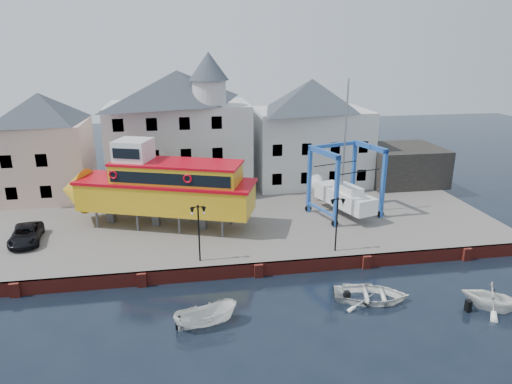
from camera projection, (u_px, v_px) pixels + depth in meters
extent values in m
plane|color=black|center=(258.00, 277.00, 32.17)|extent=(140.00, 140.00, 0.00)
cube|color=slate|center=(238.00, 215.00, 42.33)|extent=(44.00, 22.00, 1.00)
cube|color=maroon|center=(258.00, 270.00, 32.13)|extent=(44.00, 0.25, 1.00)
cube|color=maroon|center=(15.00, 290.00, 29.46)|extent=(0.60, 0.36, 1.00)
cube|color=maroon|center=(142.00, 280.00, 30.71)|extent=(0.60, 0.36, 1.00)
cube|color=maroon|center=(259.00, 271.00, 31.97)|extent=(0.60, 0.36, 1.00)
cube|color=maroon|center=(367.00, 262.00, 33.22)|extent=(0.60, 0.36, 1.00)
cube|color=maroon|center=(467.00, 254.00, 34.48)|extent=(0.60, 0.36, 1.00)
cube|color=beige|center=(47.00, 161.00, 44.76)|extent=(8.00, 7.00, 7.50)
pyramid|color=#30353E|center=(39.00, 108.00, 43.17)|extent=(8.00, 7.00, 2.80)
cube|color=black|center=(12.00, 193.00, 41.79)|extent=(1.00, 0.08, 1.20)
cube|color=black|center=(46.00, 192.00, 42.26)|extent=(1.00, 0.08, 1.20)
cube|color=black|center=(6.00, 162.00, 40.86)|extent=(1.00, 0.08, 1.20)
cube|color=black|center=(41.00, 160.00, 41.33)|extent=(1.00, 0.08, 1.20)
cube|color=silver|center=(180.00, 147.00, 47.04)|extent=(14.00, 8.00, 9.00)
pyramid|color=#30353E|center=(177.00, 87.00, 45.16)|extent=(14.00, 8.00, 3.20)
cube|color=black|center=(124.00, 188.00, 43.36)|extent=(1.00, 0.08, 1.20)
cube|color=black|center=(156.00, 186.00, 43.83)|extent=(1.00, 0.08, 1.20)
cube|color=black|center=(187.00, 185.00, 44.30)|extent=(1.00, 0.08, 1.20)
cube|color=black|center=(218.00, 183.00, 44.77)|extent=(1.00, 0.08, 1.20)
cube|color=black|center=(121.00, 157.00, 42.43)|extent=(1.00, 0.08, 1.20)
cube|color=black|center=(154.00, 156.00, 42.90)|extent=(1.00, 0.08, 1.20)
cube|color=black|center=(186.00, 155.00, 43.37)|extent=(1.00, 0.08, 1.20)
cube|color=black|center=(217.00, 154.00, 43.84)|extent=(1.00, 0.08, 1.20)
cube|color=black|center=(118.00, 125.00, 41.51)|extent=(1.00, 0.08, 1.20)
cube|color=black|center=(152.00, 124.00, 41.98)|extent=(1.00, 0.08, 1.20)
cube|color=black|center=(185.00, 123.00, 42.45)|extent=(1.00, 0.08, 1.20)
cube|color=black|center=(217.00, 123.00, 42.92)|extent=(1.00, 0.08, 1.20)
cylinder|color=silver|center=(209.00, 93.00, 43.50)|extent=(3.20, 3.20, 2.40)
cone|color=#30353E|center=(208.00, 66.00, 42.73)|extent=(3.80, 3.80, 2.60)
cube|color=silver|center=(310.00, 146.00, 49.86)|extent=(12.00, 8.00, 8.00)
pyramid|color=#30353E|center=(312.00, 94.00, 48.13)|extent=(12.00, 8.00, 3.20)
cube|color=black|center=(277.00, 179.00, 46.18)|extent=(1.00, 0.08, 1.20)
cube|color=black|center=(306.00, 178.00, 46.65)|extent=(1.00, 0.08, 1.20)
cube|color=black|center=(334.00, 177.00, 47.12)|extent=(1.00, 0.08, 1.20)
cube|color=black|center=(361.00, 175.00, 47.59)|extent=(1.00, 0.08, 1.20)
cube|color=black|center=(277.00, 150.00, 45.26)|extent=(1.00, 0.08, 1.20)
cube|color=black|center=(307.00, 149.00, 45.73)|extent=(1.00, 0.08, 1.20)
cube|color=black|center=(335.00, 148.00, 46.20)|extent=(1.00, 0.08, 1.20)
cube|color=black|center=(363.00, 147.00, 46.67)|extent=(1.00, 0.08, 1.20)
cube|color=black|center=(402.00, 165.00, 50.17)|extent=(8.00, 7.00, 4.00)
cylinder|color=black|center=(199.00, 235.00, 31.74)|extent=(0.12, 0.12, 4.00)
cube|color=black|center=(198.00, 207.00, 31.11)|extent=(0.90, 0.06, 0.06)
sphere|color=black|center=(198.00, 206.00, 31.09)|extent=(0.16, 0.16, 0.16)
cone|color=black|center=(192.00, 211.00, 31.13)|extent=(0.32, 0.32, 0.45)
sphere|color=white|center=(192.00, 213.00, 31.18)|extent=(0.18, 0.18, 0.18)
cone|color=black|center=(204.00, 210.00, 31.25)|extent=(0.32, 0.32, 0.45)
sphere|color=white|center=(204.00, 213.00, 31.31)|extent=(0.18, 0.18, 0.18)
cylinder|color=black|center=(336.00, 226.00, 33.31)|extent=(0.12, 0.12, 4.00)
cube|color=black|center=(338.00, 199.00, 32.68)|extent=(0.90, 0.06, 0.06)
sphere|color=black|center=(338.00, 198.00, 32.66)|extent=(0.16, 0.16, 0.16)
cone|color=black|center=(332.00, 203.00, 32.70)|extent=(0.32, 0.32, 0.45)
sphere|color=white|center=(332.00, 205.00, 32.75)|extent=(0.18, 0.18, 0.18)
cone|color=black|center=(343.00, 202.00, 32.82)|extent=(0.32, 0.32, 0.45)
sphere|color=white|center=(343.00, 205.00, 32.88)|extent=(0.18, 0.18, 0.18)
cylinder|color=#59595E|center=(97.00, 219.00, 37.94)|extent=(0.26, 0.26, 1.54)
cylinder|color=#59595E|center=(113.00, 207.00, 40.63)|extent=(0.26, 0.26, 1.54)
cylinder|color=#59595E|center=(137.00, 222.00, 37.33)|extent=(0.26, 0.26, 1.54)
cylinder|color=#59595E|center=(151.00, 210.00, 40.01)|extent=(0.26, 0.26, 1.54)
cylinder|color=#59595E|center=(179.00, 225.00, 36.71)|extent=(0.26, 0.26, 1.54)
cylinder|color=#59595E|center=(190.00, 213.00, 39.39)|extent=(0.26, 0.26, 1.54)
cylinder|color=#59595E|center=(222.00, 228.00, 36.09)|extent=(0.26, 0.26, 1.54)
cylinder|color=#59595E|center=(231.00, 215.00, 38.77)|extent=(0.26, 0.26, 1.54)
cube|color=#59595E|center=(111.00, 213.00, 39.20)|extent=(0.75, 0.69, 1.54)
cube|color=#59595E|center=(156.00, 217.00, 38.49)|extent=(0.75, 0.69, 1.54)
cube|color=#59595E|center=(203.00, 220.00, 37.78)|extent=(0.75, 0.69, 1.54)
cube|color=gold|center=(166.00, 196.00, 37.73)|extent=(14.83, 8.56, 2.26)
cone|color=gold|center=(74.00, 190.00, 39.16)|extent=(3.45, 4.43, 3.90)
cube|color=red|center=(165.00, 182.00, 37.35)|extent=(15.18, 8.82, 0.23)
cube|color=gold|center=(177.00, 174.00, 36.95)|extent=(10.83, 6.78, 1.64)
cube|color=black|center=(169.00, 179.00, 35.28)|extent=(9.28, 3.42, 0.92)
cube|color=black|center=(184.00, 168.00, 38.59)|extent=(9.28, 3.42, 0.92)
cube|color=red|center=(176.00, 163.00, 36.67)|extent=(11.06, 6.94, 0.18)
cube|color=white|center=(133.00, 151.00, 37.03)|extent=(3.42, 3.42, 1.87)
cube|color=black|center=(126.00, 154.00, 35.73)|extent=(2.13, 0.82, 0.82)
torus|color=red|center=(113.00, 175.00, 35.98)|extent=(0.72, 0.38, 0.72)
torus|color=red|center=(187.00, 179.00, 34.92)|extent=(0.72, 0.38, 0.72)
cube|color=#1E50A0|center=(337.00, 192.00, 37.43)|extent=(0.38, 0.38, 6.14)
cylinder|color=black|center=(335.00, 223.00, 38.28)|extent=(0.65, 0.39, 0.61)
cube|color=#1E50A0|center=(309.00, 180.00, 40.89)|extent=(0.38, 0.38, 6.14)
cylinder|color=black|center=(308.00, 208.00, 41.74)|extent=(0.65, 0.39, 0.61)
cube|color=#1E50A0|center=(383.00, 184.00, 39.55)|extent=(0.38, 0.38, 6.14)
cylinder|color=black|center=(380.00, 214.00, 40.41)|extent=(0.65, 0.39, 0.61)
cube|color=#1E50A0|center=(353.00, 173.00, 43.01)|extent=(0.38, 0.38, 6.14)
cylinder|color=black|center=(351.00, 200.00, 43.87)|extent=(0.65, 0.39, 0.61)
cube|color=#1E50A0|center=(324.00, 152.00, 38.26)|extent=(1.60, 4.28, 0.43)
cube|color=#1E50A0|center=(321.00, 209.00, 39.84)|extent=(1.51, 4.25, 0.18)
cube|color=#1E50A0|center=(370.00, 147.00, 40.38)|extent=(1.60, 4.28, 0.43)
cube|color=#1E50A0|center=(366.00, 201.00, 41.96)|extent=(1.51, 4.25, 0.18)
cube|color=#1E50A0|center=(334.00, 145.00, 41.05)|extent=(5.11, 1.86, 0.31)
cube|color=white|center=(345.00, 198.00, 40.68)|extent=(3.88, 6.88, 1.40)
cone|color=white|center=(320.00, 186.00, 43.99)|extent=(2.34, 1.94, 2.02)
cube|color=#59595E|center=(344.00, 208.00, 40.99)|extent=(0.67, 1.57, 0.61)
cube|color=white|center=(348.00, 189.00, 40.01)|extent=(2.12, 2.93, 0.53)
cylinder|color=#99999E|center=(345.00, 136.00, 39.35)|extent=(0.20, 0.20, 9.64)
cube|color=black|center=(358.00, 172.00, 38.48)|extent=(4.48, 1.50, 0.05)
cube|color=black|center=(336.00, 164.00, 41.16)|extent=(4.48, 1.50, 0.05)
imported|color=black|center=(26.00, 234.00, 35.22)|extent=(2.65, 4.79, 1.27)
imported|color=white|center=(206.00, 326.00, 26.58)|extent=(3.96, 2.09, 1.45)
imported|color=white|center=(371.00, 300.00, 29.25)|extent=(5.48, 4.51, 0.99)
imported|color=white|center=(491.00, 309.00, 28.24)|extent=(4.73, 4.64, 1.89)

